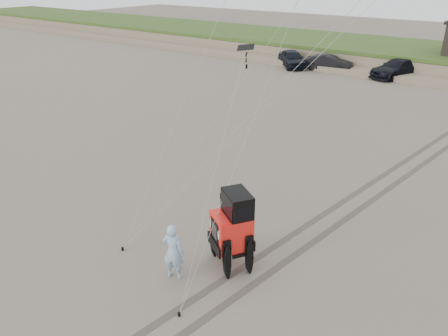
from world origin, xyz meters
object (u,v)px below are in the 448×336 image
at_px(truck_b, 328,63).
at_px(man, 173,252).
at_px(truck_c, 398,68).
at_px(truck_a, 292,59).
at_px(jeep, 231,237).

relative_size(truck_b, man, 2.37).
distance_m(truck_b, truck_c, 6.06).
bearing_deg(truck_a, jeep, -109.49).
height_order(truck_b, jeep, jeep).
xyz_separation_m(truck_c, jeep, (3.91, -29.90, 0.23)).
relative_size(truck_c, jeep, 1.00).
distance_m(truck_a, jeep, 31.35).
relative_size(truck_c, man, 2.94).
height_order(truck_a, jeep, jeep).
bearing_deg(truck_c, truck_a, -147.37).
bearing_deg(jeep, truck_b, 141.63).
distance_m(truck_c, jeep, 30.16).
distance_m(truck_a, man, 32.37).
bearing_deg(truck_a, truck_c, -35.45).
distance_m(jeep, man, 1.87).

